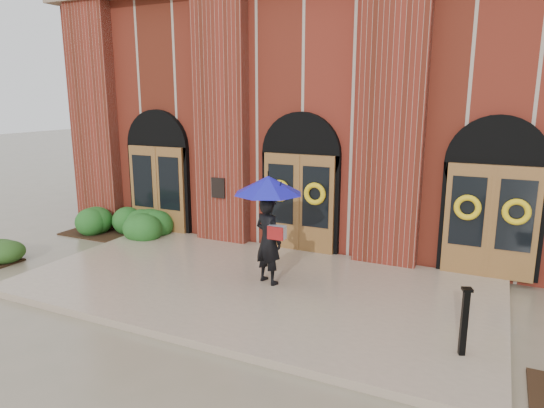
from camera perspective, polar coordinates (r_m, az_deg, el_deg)
The scene contains 6 objects.
ground at distance 10.49m, azimuth -2.66°, elevation -10.28°, with size 90.00×90.00×0.00m, color gray.
landing at distance 10.59m, azimuth -2.28°, elevation -9.62°, with size 10.00×5.30×0.15m, color tan.
church_building at distance 17.91m, azimuth 10.73°, elevation 10.54°, with size 16.20×12.53×7.00m.
man_with_umbrella at distance 10.09m, azimuth -0.43°, elevation -0.58°, with size 1.87×1.87×2.32m.
metal_post at distance 8.17m, azimuth 21.69°, elevation -12.58°, with size 0.19×0.19×1.10m.
hedge_wall_left at distance 15.13m, azimuth -17.95°, elevation -2.13°, with size 3.03×1.21×0.78m, color #1E521B.
Camera 1 is at (4.56, -8.52, 4.08)m, focal length 32.00 mm.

